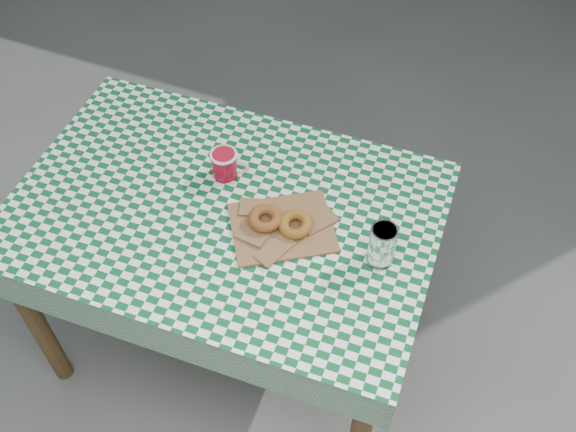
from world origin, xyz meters
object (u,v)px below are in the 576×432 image
Objects in this scene: paper_bag at (282,227)px; coffee_mug at (224,164)px; table at (232,283)px; drinking_glass at (382,245)px.

coffee_mug is at bearing 151.67° from paper_bag.
drinking_glass is at bearing -2.63° from table.
table is 7.88× the size of coffee_mug.
table is at bearing -78.08° from coffee_mug.
drinking_glass reaches higher than coffee_mug.
coffee_mug is at bearing 110.67° from table.
coffee_mug is 0.53m from drinking_glass.
drinking_glass is (0.28, -0.00, 0.06)m from paper_bag.
paper_bag is at bearing -39.36° from coffee_mug.
paper_bag is 0.29m from drinking_glass.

